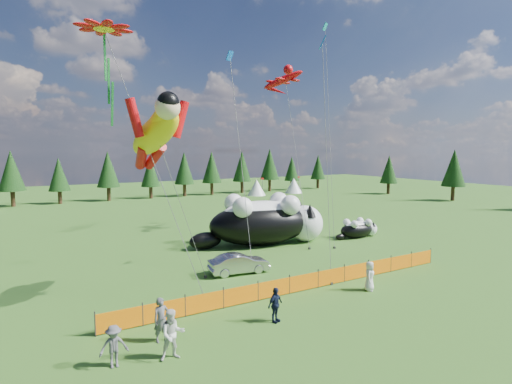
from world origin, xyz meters
The scene contains 18 objects.
ground centered at (0.00, 0.00, 0.00)m, with size 160.00×160.00×0.00m, color #113B0A.
safety_fence centered at (0.00, -3.00, 0.50)m, with size 22.06×0.06×1.10m.
tree_line centered at (0.00, 45.00, 4.00)m, with size 90.00×4.00×8.00m, color black, non-canonical shape.
festival_tents centered at (11.00, 40.00, 1.40)m, with size 50.00×3.20×2.80m, color white, non-canonical shape.
cat_large centered at (4.09, 7.68, 2.01)m, with size 11.64×5.71×4.23m.
cat_small centered at (12.72, 5.72, 0.82)m, with size 4.76×1.70×1.72m.
car centered at (-1.66, 1.71, 0.64)m, with size 1.36×3.89×1.28m, color #BCBCC1.
spectator_a centered at (-8.70, -4.83, 0.92)m, with size 0.67×0.44×1.85m, color #515055.
spectator_b centered at (-8.75, -6.43, 0.97)m, with size 0.94×0.55×1.93m, color silver.
spectator_c centered at (-3.63, -5.62, 0.81)m, with size 0.95×0.49×1.62m, color #131A34.
spectator_d centered at (-10.78, -5.91, 0.79)m, with size 1.02×0.52×1.57m, color #515055.
spectator_e centered at (3.22, -4.80, 0.83)m, with size 0.81×0.53×1.66m, color silver.
superhero_kite centered at (-7.33, 0.11, 8.70)m, with size 6.25×5.79×11.28m.
gecko_kite centered at (8.76, 12.26, 14.63)m, with size 6.02×11.09×16.76m.
flower_kite centered at (-9.08, 3.26, 14.33)m, with size 5.57×7.27×15.70m.
diamond_kite_a centered at (0.29, 6.54, 14.05)m, with size 1.69×5.68×15.90m.
diamond_kite_b centered at (11.42, 9.21, 17.97)m, with size 4.23×6.40×20.52m.
diamond_kite_c centered at (3.66, 0.16, 14.21)m, with size 2.18×3.90×15.66m.
Camera 1 is at (-13.25, -20.42, 7.84)m, focal length 28.00 mm.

